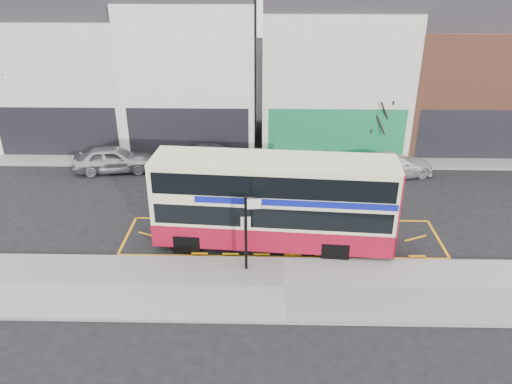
{
  "coord_description": "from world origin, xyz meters",
  "views": [
    {
      "loc": [
        -0.74,
        -17.8,
        11.57
      ],
      "look_at": [
        -1.18,
        2.0,
        2.04
      ],
      "focal_mm": 35.0,
      "sensor_mm": 36.0,
      "label": 1
    }
  ],
  "objects_px": {
    "street_tree_right": "(381,107)",
    "street_tree_left": "(17,80)",
    "double_decker_bus": "(274,201)",
    "car_silver": "(113,159)",
    "bus_stop_post": "(247,226)",
    "car_white": "(393,164)",
    "car_grey": "(214,157)"
  },
  "relations": [
    {
      "from": "car_silver",
      "to": "bus_stop_post",
      "type": "bearing_deg",
      "value": -149.07
    },
    {
      "from": "double_decker_bus",
      "to": "car_white",
      "type": "height_order",
      "value": "double_decker_bus"
    },
    {
      "from": "bus_stop_post",
      "to": "street_tree_right",
      "type": "bearing_deg",
      "value": 52.9
    },
    {
      "from": "car_silver",
      "to": "street_tree_right",
      "type": "height_order",
      "value": "street_tree_right"
    },
    {
      "from": "car_silver",
      "to": "street_tree_left",
      "type": "distance_m",
      "value": 8.04
    },
    {
      "from": "car_white",
      "to": "bus_stop_post",
      "type": "bearing_deg",
      "value": 127.72
    },
    {
      "from": "bus_stop_post",
      "to": "street_tree_left",
      "type": "xyz_separation_m",
      "value": [
        -14.49,
        13.24,
        2.49
      ]
    },
    {
      "from": "street_tree_right",
      "to": "street_tree_left",
      "type": "bearing_deg",
      "value": 178.35
    },
    {
      "from": "car_white",
      "to": "street_tree_right",
      "type": "distance_m",
      "value": 3.86
    },
    {
      "from": "double_decker_bus",
      "to": "car_silver",
      "type": "distance_m",
      "value": 12.27
    },
    {
      "from": "car_silver",
      "to": "street_tree_left",
      "type": "height_order",
      "value": "street_tree_left"
    },
    {
      "from": "car_grey",
      "to": "car_white",
      "type": "xyz_separation_m",
      "value": [
        10.28,
        -1.04,
        0.05
      ]
    },
    {
      "from": "car_silver",
      "to": "car_white",
      "type": "distance_m",
      "value": 16.08
    },
    {
      "from": "double_decker_bus",
      "to": "bus_stop_post",
      "type": "bearing_deg",
      "value": -112.55
    },
    {
      "from": "car_grey",
      "to": "street_tree_right",
      "type": "height_order",
      "value": "street_tree_right"
    },
    {
      "from": "double_decker_bus",
      "to": "street_tree_left",
      "type": "bearing_deg",
      "value": 148.68
    },
    {
      "from": "bus_stop_post",
      "to": "car_silver",
      "type": "distance_m",
      "value": 13.0
    },
    {
      "from": "car_silver",
      "to": "car_grey",
      "type": "height_order",
      "value": "car_silver"
    },
    {
      "from": "double_decker_bus",
      "to": "car_white",
      "type": "xyz_separation_m",
      "value": [
        6.85,
        7.68,
        -1.44
      ]
    },
    {
      "from": "bus_stop_post",
      "to": "car_white",
      "type": "relative_size",
      "value": 0.69
    },
    {
      "from": "car_white",
      "to": "car_grey",
      "type": "bearing_deg",
      "value": 70.99
    },
    {
      "from": "car_silver",
      "to": "car_white",
      "type": "relative_size",
      "value": 0.96
    },
    {
      "from": "double_decker_bus",
      "to": "street_tree_right",
      "type": "distance_m",
      "value": 12.45
    },
    {
      "from": "street_tree_left",
      "to": "double_decker_bus",
      "type": "bearing_deg",
      "value": -35.75
    },
    {
      "from": "double_decker_bus",
      "to": "car_grey",
      "type": "relative_size",
      "value": 2.67
    },
    {
      "from": "car_grey",
      "to": "street_tree_right",
      "type": "relative_size",
      "value": 0.81
    },
    {
      "from": "double_decker_bus",
      "to": "bus_stop_post",
      "type": "height_order",
      "value": "double_decker_bus"
    },
    {
      "from": "street_tree_left",
      "to": "car_grey",
      "type": "bearing_deg",
      "value": -11.49
    },
    {
      "from": "bus_stop_post",
      "to": "car_white",
      "type": "xyz_separation_m",
      "value": [
        7.9,
        9.74,
        -1.39
      ]
    },
    {
      "from": "bus_stop_post",
      "to": "street_tree_right",
      "type": "relative_size",
      "value": 0.67
    },
    {
      "from": "car_white",
      "to": "street_tree_left",
      "type": "xyz_separation_m",
      "value": [
        -22.39,
        3.5,
        3.88
      ]
    },
    {
      "from": "bus_stop_post",
      "to": "car_silver",
      "type": "relative_size",
      "value": 0.72
    }
  ]
}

